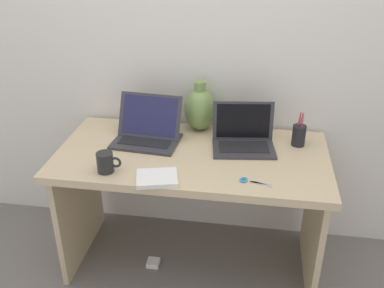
{
  "coord_description": "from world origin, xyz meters",
  "views": [
    {
      "loc": [
        0.3,
        -1.92,
        1.78
      ],
      "look_at": [
        0.0,
        0.0,
        0.77
      ],
      "focal_mm": 40.85,
      "sensor_mm": 36.0,
      "label": 1
    }
  ],
  "objects_px": {
    "notebook_stack": "(157,178)",
    "green_vase": "(200,109)",
    "scissors": "(250,181)",
    "laptop_right": "(243,135)",
    "pen_cup": "(299,135)",
    "coffee_mug": "(106,162)",
    "power_brick": "(153,263)",
    "laptop_left": "(148,129)"
  },
  "relations": [
    {
      "from": "laptop_right",
      "to": "coffee_mug",
      "type": "height_order",
      "value": "laptop_right"
    },
    {
      "from": "laptop_left",
      "to": "scissors",
      "type": "relative_size",
      "value": 2.42
    },
    {
      "from": "pen_cup",
      "to": "scissors",
      "type": "bearing_deg",
      "value": -120.37
    },
    {
      "from": "coffee_mug",
      "to": "power_brick",
      "type": "distance_m",
      "value": 0.78
    },
    {
      "from": "power_brick",
      "to": "notebook_stack",
      "type": "bearing_deg",
      "value": -65.15
    },
    {
      "from": "scissors",
      "to": "power_brick",
      "type": "height_order",
      "value": "scissors"
    },
    {
      "from": "green_vase",
      "to": "pen_cup",
      "type": "distance_m",
      "value": 0.55
    },
    {
      "from": "coffee_mug",
      "to": "pen_cup",
      "type": "distance_m",
      "value": 0.99
    },
    {
      "from": "notebook_stack",
      "to": "coffee_mug",
      "type": "relative_size",
      "value": 1.56
    },
    {
      "from": "laptop_left",
      "to": "notebook_stack",
      "type": "distance_m",
      "value": 0.41
    },
    {
      "from": "pen_cup",
      "to": "notebook_stack",
      "type": "bearing_deg",
      "value": -145.43
    },
    {
      "from": "notebook_stack",
      "to": "laptop_left",
      "type": "bearing_deg",
      "value": 109.32
    },
    {
      "from": "coffee_mug",
      "to": "green_vase",
      "type": "bearing_deg",
      "value": 55.02
    },
    {
      "from": "laptop_right",
      "to": "scissors",
      "type": "bearing_deg",
      "value": -81.98
    },
    {
      "from": "power_brick",
      "to": "coffee_mug",
      "type": "bearing_deg",
      "value": -131.79
    },
    {
      "from": "laptop_left",
      "to": "green_vase",
      "type": "bearing_deg",
      "value": 34.96
    },
    {
      "from": "pen_cup",
      "to": "scissors",
      "type": "distance_m",
      "value": 0.47
    },
    {
      "from": "notebook_stack",
      "to": "laptop_right",
      "type": "bearing_deg",
      "value": 47.24
    },
    {
      "from": "pen_cup",
      "to": "power_brick",
      "type": "xyz_separation_m",
      "value": [
        -0.75,
        -0.24,
        -0.76
      ]
    },
    {
      "from": "laptop_right",
      "to": "notebook_stack",
      "type": "bearing_deg",
      "value": -132.76
    },
    {
      "from": "power_brick",
      "to": "green_vase",
      "type": "bearing_deg",
      "value": 58.82
    },
    {
      "from": "notebook_stack",
      "to": "green_vase",
      "type": "bearing_deg",
      "value": 78.24
    },
    {
      "from": "laptop_left",
      "to": "laptop_right",
      "type": "bearing_deg",
      "value": 1.2
    },
    {
      "from": "laptop_right",
      "to": "pen_cup",
      "type": "bearing_deg",
      "value": 10.28
    },
    {
      "from": "notebook_stack",
      "to": "pen_cup",
      "type": "xyz_separation_m",
      "value": [
        0.65,
        0.45,
        0.05
      ]
    },
    {
      "from": "notebook_stack",
      "to": "scissors",
      "type": "relative_size",
      "value": 1.25
    },
    {
      "from": "green_vase",
      "to": "scissors",
      "type": "distance_m",
      "value": 0.61
    },
    {
      "from": "laptop_right",
      "to": "pen_cup",
      "type": "distance_m",
      "value": 0.29
    },
    {
      "from": "laptop_left",
      "to": "coffee_mug",
      "type": "height_order",
      "value": "laptop_left"
    },
    {
      "from": "green_vase",
      "to": "notebook_stack",
      "type": "height_order",
      "value": "green_vase"
    },
    {
      "from": "pen_cup",
      "to": "laptop_right",
      "type": "bearing_deg",
      "value": -169.72
    },
    {
      "from": "laptop_left",
      "to": "green_vase",
      "type": "relative_size",
      "value": 1.27
    },
    {
      "from": "coffee_mug",
      "to": "power_brick",
      "type": "relative_size",
      "value": 1.68
    },
    {
      "from": "green_vase",
      "to": "scissors",
      "type": "bearing_deg",
      "value": -59.87
    },
    {
      "from": "laptop_right",
      "to": "scissors",
      "type": "height_order",
      "value": "laptop_right"
    },
    {
      "from": "coffee_mug",
      "to": "scissors",
      "type": "bearing_deg",
      "value": 0.95
    },
    {
      "from": "laptop_right",
      "to": "coffee_mug",
      "type": "distance_m",
      "value": 0.72
    },
    {
      "from": "laptop_left",
      "to": "green_vase",
      "type": "distance_m",
      "value": 0.32
    },
    {
      "from": "notebook_stack",
      "to": "power_brick",
      "type": "distance_m",
      "value": 0.75
    },
    {
      "from": "green_vase",
      "to": "coffee_mug",
      "type": "distance_m",
      "value": 0.65
    },
    {
      "from": "green_vase",
      "to": "notebook_stack",
      "type": "distance_m",
      "value": 0.59
    },
    {
      "from": "green_vase",
      "to": "scissors",
      "type": "xyz_separation_m",
      "value": [
        0.3,
        -0.52,
        -0.12
      ]
    }
  ]
}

